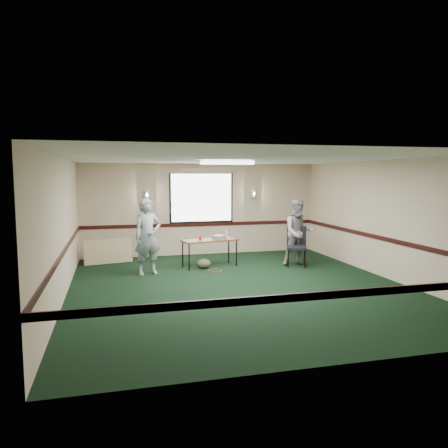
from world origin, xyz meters
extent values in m
plane|color=black|center=(0.00, 0.00, 0.00)|extent=(8.00, 8.00, 0.00)
plane|color=beige|center=(0.00, 4.00, 1.35)|extent=(7.00, 0.00, 7.00)
plane|color=beige|center=(0.00, -4.00, 1.35)|extent=(7.00, 0.00, 7.00)
plane|color=beige|center=(-3.50, 0.00, 1.35)|extent=(0.00, 8.00, 8.00)
plane|color=beige|center=(3.50, 0.00, 1.35)|extent=(0.00, 8.00, 8.00)
plane|color=white|center=(0.00, 0.00, 2.70)|extent=(8.00, 8.00, 0.00)
cube|color=black|center=(0.00, 3.98, 0.90)|extent=(7.00, 0.03, 0.10)
cube|color=black|center=(0.00, -3.98, 0.90)|extent=(7.00, 0.03, 0.10)
cube|color=black|center=(-3.48, 0.00, 0.90)|extent=(0.03, 8.00, 0.10)
cube|color=black|center=(3.48, 0.00, 0.90)|extent=(0.03, 8.00, 0.10)
cube|color=black|center=(0.00, 3.98, 1.70)|extent=(1.90, 0.01, 1.50)
cube|color=white|center=(0.00, 3.97, 1.70)|extent=(1.80, 0.02, 1.40)
cube|color=#C5A98B|center=(0.00, 3.97, 2.47)|extent=(2.05, 0.08, 0.10)
cylinder|color=silver|center=(-1.60, 3.94, 1.80)|extent=(0.16, 0.16, 0.25)
cylinder|color=silver|center=(1.60, 3.94, 1.80)|extent=(0.16, 0.16, 0.25)
cube|color=white|center=(0.00, 1.00, 2.64)|extent=(1.20, 0.32, 0.08)
cube|color=#542C18|center=(-0.16, 2.15, 0.70)|extent=(1.51, 0.84, 0.04)
cylinder|color=black|center=(-0.76, 1.80, 0.34)|extent=(0.03, 0.03, 0.68)
cylinder|color=black|center=(0.53, 2.06, 0.34)|extent=(0.03, 0.03, 0.68)
cylinder|color=black|center=(-0.85, 2.25, 0.34)|extent=(0.03, 0.03, 0.68)
cylinder|color=black|center=(0.44, 2.50, 0.34)|extent=(0.03, 0.03, 0.68)
cube|color=gray|center=(0.09, 2.16, 0.76)|extent=(0.36, 0.35, 0.09)
cube|color=white|center=(0.19, 2.38, 0.74)|extent=(0.25, 0.23, 0.05)
cylinder|color=red|center=(-0.43, 2.08, 0.77)|extent=(0.07, 0.07, 0.11)
cylinder|color=#96C2F6|center=(0.30, 2.22, 0.80)|extent=(0.05, 0.05, 0.18)
ellipsoid|color=#4D492C|center=(-0.36, 1.97, 0.12)|extent=(0.37, 0.29, 0.25)
torus|color=#B73216|center=(-0.15, 1.62, 0.01)|extent=(0.43, 0.43, 0.02)
cube|color=tan|center=(-2.71, 3.24, 0.33)|extent=(1.29, 0.48, 0.65)
cube|color=black|center=(2.02, 1.61, 0.50)|extent=(0.65, 0.65, 0.07)
cube|color=black|center=(2.11, 1.84, 0.78)|extent=(0.49, 0.24, 0.50)
cylinder|color=black|center=(1.74, 1.50, 0.23)|extent=(0.03, 0.03, 0.47)
cylinder|color=black|center=(2.13, 1.34, 0.23)|extent=(0.03, 0.03, 0.47)
cylinder|color=black|center=(1.90, 1.89, 0.23)|extent=(0.03, 0.03, 0.47)
cylinder|color=black|center=(2.29, 1.73, 0.23)|extent=(0.03, 0.03, 0.47)
imported|color=#3C5F84|center=(-1.77, 1.68, 0.90)|extent=(0.75, 0.59, 1.81)
imported|color=#7387B3|center=(2.14, 1.76, 0.87)|extent=(0.91, 0.74, 1.75)
camera|label=1|loc=(-2.57, -8.69, 2.35)|focal=35.00mm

